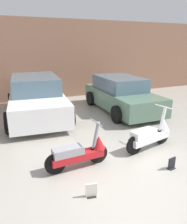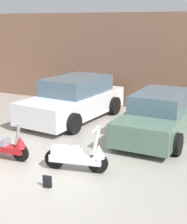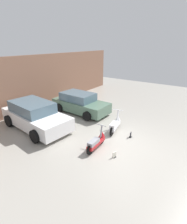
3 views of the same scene
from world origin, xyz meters
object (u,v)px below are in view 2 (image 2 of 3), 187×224
Objects in this scene: scooter_front_left at (6,145)px; scooter_front_right at (79,156)px; car_rear_left at (74,99)px; placard_near_right_scooter at (47,182)px; car_rear_center at (160,116)px.

scooter_front_right reaches higher than scooter_front_left.
car_rear_left is 5.25m from placard_near_right_scooter.
car_rear_left reaches higher than scooter_front_right.
car_rear_left is at bearing 90.55° from scooter_front_left.
scooter_front_left is at bearing 154.44° from placard_near_right_scooter.
placard_near_right_scooter is at bearing 28.19° from car_rear_left.
car_rear_center is (2.99, 3.40, 0.28)m from scooter_front_left.
scooter_front_right is (1.99, 0.15, 0.02)m from scooter_front_left.
scooter_front_right is at bearing 78.10° from placard_near_right_scooter.
scooter_front_right is at bearing -15.87° from car_rear_center.
car_rear_left is (-2.22, 3.82, 0.32)m from scooter_front_right.
car_rear_left reaches higher than scooter_front_left.
scooter_front_left is at bearing 172.72° from scooter_front_right.
car_rear_left is (-0.23, 3.97, 0.35)m from scooter_front_left.
car_rear_center is at bearing 61.29° from scooter_front_right.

